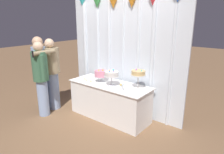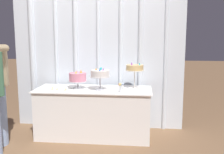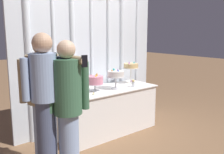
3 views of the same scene
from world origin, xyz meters
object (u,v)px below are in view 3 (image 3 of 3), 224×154
object	(u,v)px
tealight_far_left	(80,95)
tealight_near_right	(93,94)
cake_display_rightmost	(131,67)
tealight_near_left	(86,95)
cake_table	(107,111)
guest_man_dark_suit	(45,101)
guest_girl_blue_dress	(44,100)
guest_man_pink_jacket	(68,106)
cake_display_leftmost	(95,81)
flower_vase	(133,83)
cake_display_center	(116,75)

from	to	relation	value
tealight_far_left	tealight_near_right	distance (m)	0.21
cake_display_rightmost	tealight_near_left	size ratio (longest dim) A/B	8.86
tealight_near_left	tealight_near_right	size ratio (longest dim) A/B	0.97
tealight_far_left	tealight_near_right	xyz separation A→B (m)	(0.20, -0.04, -0.00)
cake_table	guest_man_dark_suit	world-z (taller)	guest_man_dark_suit
tealight_far_left	guest_girl_blue_dress	bearing A→B (deg)	-154.20
cake_display_rightmost	guest_man_pink_jacket	bearing A→B (deg)	-153.54
cake_display_leftmost	tealight_near_right	distance (m)	0.26
cake_table	cake_display_leftmost	size ratio (longest dim) A/B	6.01
cake_table	tealight_far_left	size ratio (longest dim) A/B	44.87
cake_display_rightmost	guest_man_pink_jacket	xyz separation A→B (m)	(-1.74, -0.87, -0.16)
guest_girl_blue_dress	cake_display_leftmost	bearing A→B (deg)	23.57
cake_display_leftmost	cake_table	bearing A→B (deg)	-0.58
flower_vase	guest_man_dark_suit	world-z (taller)	guest_man_dark_suit
tealight_far_left	guest_man_pink_jacket	xyz separation A→B (m)	(-0.57, -0.67, 0.12)
flower_vase	tealight_near_left	bearing A→B (deg)	178.97
tealight_near_left	guest_girl_blue_dress	xyz separation A→B (m)	(-0.76, -0.30, 0.12)
cake_display_center	tealight_far_left	size ratio (longest dim) A/B	8.61
tealight_near_left	cake_display_center	bearing A→B (deg)	6.30
cake_display_leftmost	flower_vase	bearing A→B (deg)	-14.55
flower_vase	tealight_near_left	distance (m)	0.92
tealight_far_left	flower_vase	bearing A→B (deg)	-2.88
cake_display_center	guest_man_pink_jacket	distance (m)	1.44
cake_display_leftmost	cake_display_center	world-z (taller)	cake_display_center
guest_girl_blue_dress	guest_man_dark_suit	distance (m)	0.24
flower_vase	tealight_near_right	distance (m)	0.79
cake_display_leftmost	flower_vase	world-z (taller)	cake_display_leftmost
tealight_far_left	guest_man_dark_suit	distance (m)	0.96
cake_display_center	cake_display_leftmost	bearing A→B (deg)	166.31
cake_display_center	guest_man_pink_jacket	xyz separation A→B (m)	(-1.26, -0.70, -0.10)
guest_girl_blue_dress	tealight_near_left	bearing A→B (deg)	21.37
cake_table	cake_display_leftmost	world-z (taller)	cake_display_leftmost
cake_display_leftmost	tealight_near_left	xyz separation A→B (m)	(-0.27, -0.15, -0.15)
flower_vase	cake_table	bearing A→B (deg)	158.25
guest_girl_blue_dress	tealight_near_right	bearing A→B (deg)	18.22
cake_table	cake_display_center	world-z (taller)	cake_display_center
cake_display_center	cake_display_rightmost	xyz separation A→B (m)	(0.49, 0.17, 0.06)
cake_display_center	cake_display_rightmost	size ratio (longest dim) A/B	0.82
tealight_near_left	guest_girl_blue_dress	bearing A→B (deg)	-158.63
cake_display_leftmost	cake_display_rightmost	bearing A→B (deg)	5.67
tealight_far_left	tealight_near_left	bearing A→B (deg)	-23.75
tealight_near_left	tealight_near_right	bearing A→B (deg)	-2.56
cake_display_center	flower_vase	size ratio (longest dim) A/B	2.45
cake_display_rightmost	tealight_near_left	xyz separation A→B (m)	(-1.10, -0.23, -0.28)
cake_display_rightmost	guest_girl_blue_dress	distance (m)	1.94
cake_display_leftmost	guest_man_dark_suit	world-z (taller)	guest_man_dark_suit
cake_display_center	tealight_far_left	world-z (taller)	cake_display_center
cake_display_leftmost	tealight_far_left	distance (m)	0.39
cake_display_leftmost	tealight_far_left	world-z (taller)	cake_display_leftmost
cake_table	cake_display_rightmost	size ratio (longest dim) A/B	4.28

